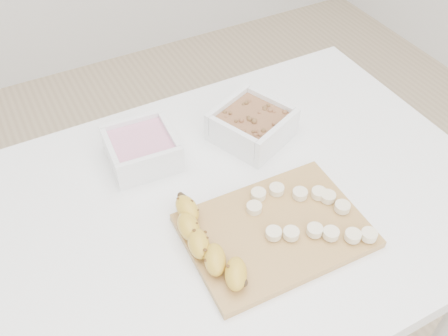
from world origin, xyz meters
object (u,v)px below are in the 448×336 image
bowl_yogurt (142,148)px  cutting_board (275,231)px  bowl_granola (252,124)px  table (231,232)px  banana (208,243)px

bowl_yogurt → cutting_board: bowl_yogurt is taller
bowl_yogurt → bowl_granola: bowl_granola is taller
bowl_yogurt → bowl_granola: (0.23, -0.04, 0.00)m
table → banana: banana is taller
table → bowl_granola: 0.23m
bowl_yogurt → banana: (0.01, -0.27, 0.00)m
bowl_granola → cutting_board: size_ratio=0.60×
banana → cutting_board: bearing=1.0°
cutting_board → banana: (-0.12, 0.01, 0.03)m
bowl_granola → cutting_board: bearing=-111.0°
table → cutting_board: bearing=-73.3°
table → bowl_yogurt: 0.25m
cutting_board → banana: banana is taller
table → cutting_board: cutting_board is taller
bowl_yogurt → banana: size_ratio=0.68×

